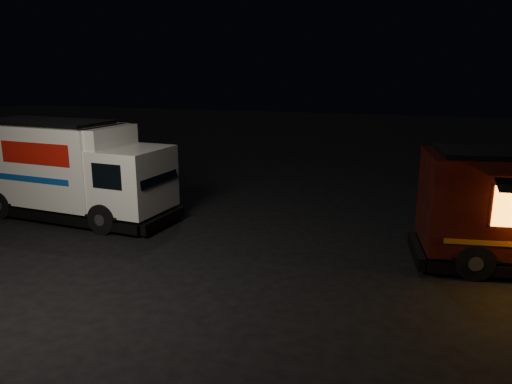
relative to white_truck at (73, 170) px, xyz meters
name	(u,v)px	position (x,y,z in m)	size (l,w,h in m)	color
ground	(170,260)	(4.35, -2.32, -1.45)	(80.00, 80.00, 0.00)	black
white_truck	(73,170)	(0.00, 0.00, 0.00)	(6.38, 2.18, 2.89)	silver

